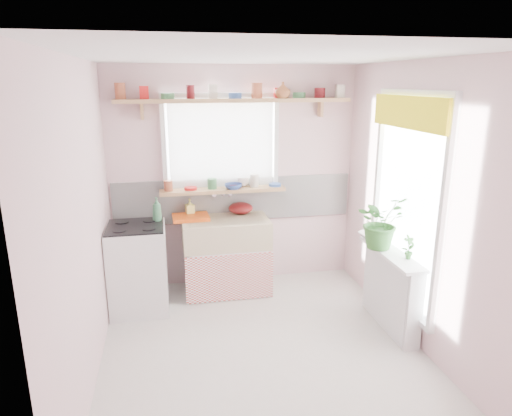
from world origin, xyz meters
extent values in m
plane|color=silver|center=(0.00, 0.00, 0.00)|extent=(3.20, 3.20, 0.00)
plane|color=white|center=(0.00, 0.00, 2.50)|extent=(3.20, 3.20, 0.00)
plane|color=beige|center=(0.00, 1.60, 1.25)|extent=(2.80, 0.00, 2.80)
plane|color=beige|center=(0.00, -1.60, 1.25)|extent=(2.80, 0.00, 2.80)
plane|color=beige|center=(-1.40, 0.00, 1.25)|extent=(0.00, 3.20, 3.20)
plane|color=beige|center=(1.40, 0.00, 1.25)|extent=(0.00, 3.20, 3.20)
cube|color=white|center=(0.00, 1.59, 1.00)|extent=(2.74, 0.03, 0.50)
cube|color=#CC848D|center=(0.00, 1.58, 0.80)|extent=(2.74, 0.02, 0.12)
cube|color=white|center=(-0.15, 1.60, 1.65)|extent=(1.20, 0.01, 1.00)
cube|color=white|center=(-0.15, 1.53, 1.65)|extent=(1.15, 0.02, 0.95)
cube|color=white|center=(1.40, 0.20, 1.25)|extent=(0.01, 1.10, 1.90)
cube|color=#FFF31A|center=(1.31, 0.20, 2.06)|extent=(0.03, 1.20, 0.28)
cube|color=white|center=(-0.15, 1.30, 0.28)|extent=(0.85, 0.55, 0.55)
cube|color=#D0433D|center=(-0.15, 1.02, 0.28)|extent=(0.95, 0.02, 0.53)
cube|color=beige|center=(-0.15, 1.30, 0.70)|extent=(0.95, 0.55, 0.30)
cylinder|color=silver|center=(-0.15, 1.55, 1.10)|extent=(0.03, 0.22, 0.03)
cube|color=white|center=(-1.10, 1.05, 0.45)|extent=(0.58, 0.58, 0.90)
cube|color=black|center=(-1.10, 1.05, 0.91)|extent=(0.56, 0.56, 0.02)
cylinder|color=black|center=(-1.24, 0.91, 0.92)|extent=(0.14, 0.14, 0.01)
cylinder|color=black|center=(-0.96, 0.91, 0.92)|extent=(0.14, 0.14, 0.01)
cylinder|color=black|center=(-1.24, 1.19, 0.92)|extent=(0.14, 0.14, 0.01)
cylinder|color=black|center=(-0.96, 1.19, 0.92)|extent=(0.14, 0.14, 0.01)
cube|color=white|center=(1.30, 0.20, 0.38)|extent=(0.15, 0.90, 0.75)
cube|color=white|center=(1.27, 0.20, 0.76)|extent=(0.22, 0.95, 0.03)
cube|color=tan|center=(-0.15, 1.48, 1.14)|extent=(1.40, 0.22, 0.04)
cube|color=tan|center=(0.00, 1.47, 2.12)|extent=(2.52, 0.24, 0.04)
cylinder|color=#A55133|center=(-1.18, 1.47, 2.20)|extent=(0.11, 0.11, 0.12)
cylinder|color=red|center=(-0.94, 1.47, 2.20)|extent=(0.11, 0.11, 0.12)
cylinder|color=#3F7F4C|center=(-0.71, 1.47, 2.17)|extent=(0.11, 0.11, 0.06)
cylinder|color=#590F14|center=(-0.47, 1.47, 2.20)|extent=(0.11, 0.11, 0.12)
cylinder|color=silver|center=(-0.24, 1.47, 2.20)|extent=(0.11, 0.11, 0.12)
cylinder|color=#3359A5|center=(0.00, 1.47, 2.17)|extent=(0.11, 0.11, 0.06)
cylinder|color=#A55133|center=(0.24, 1.47, 2.20)|extent=(0.11, 0.11, 0.12)
cylinder|color=red|center=(0.47, 1.47, 2.20)|extent=(0.11, 0.11, 0.12)
cylinder|color=#3F7F4C|center=(0.71, 1.47, 2.17)|extent=(0.11, 0.11, 0.06)
cylinder|color=#590F14|center=(0.94, 1.47, 2.20)|extent=(0.11, 0.11, 0.12)
cylinder|color=silver|center=(1.18, 1.47, 2.20)|extent=(0.11, 0.11, 0.12)
cylinder|color=#A55133|center=(-0.77, 1.48, 1.22)|extent=(0.11, 0.11, 0.12)
cylinder|color=red|center=(-0.52, 1.48, 1.22)|extent=(0.11, 0.11, 0.12)
cylinder|color=#3F7F4C|center=(-0.27, 1.48, 1.19)|extent=(0.11, 0.11, 0.06)
cylinder|color=#590F14|center=(-0.03, 1.48, 1.22)|extent=(0.11, 0.11, 0.12)
cylinder|color=silver|center=(0.22, 1.48, 1.22)|extent=(0.11, 0.11, 0.12)
cylinder|color=#3359A5|center=(0.47, 1.48, 1.19)|extent=(0.11, 0.11, 0.06)
cube|color=#FA5F16|center=(-0.53, 1.39, 0.87)|extent=(0.41, 0.31, 0.04)
ellipsoid|color=#5D1011|center=(0.05, 1.50, 0.91)|extent=(0.33, 0.33, 0.13)
imported|color=#33702D|center=(1.21, 0.34, 1.03)|extent=(0.57, 0.53, 0.52)
imported|color=white|center=(1.26, 0.57, 0.81)|extent=(0.34, 0.34, 0.07)
imported|color=#326C2B|center=(1.33, 0.01, 0.89)|extent=(0.14, 0.11, 0.22)
imported|color=#E9DF67|center=(-0.53, 1.50, 0.95)|extent=(0.11, 0.11, 0.20)
imported|color=beige|center=(0.09, 1.54, 1.21)|extent=(0.14, 0.14, 0.10)
imported|color=#2E4D98|center=(-0.04, 1.42, 1.19)|extent=(0.22, 0.22, 0.06)
imported|color=#99572F|center=(0.51, 1.41, 2.23)|extent=(0.19, 0.19, 0.17)
imported|color=#3D7B53|center=(-0.88, 1.18, 1.04)|extent=(0.12, 0.12, 0.25)
sphere|color=orange|center=(1.26, 0.57, 0.87)|extent=(0.08, 0.08, 0.08)
sphere|color=orange|center=(1.32, 0.60, 0.87)|extent=(0.08, 0.08, 0.08)
sphere|color=orange|center=(1.21, 0.59, 0.87)|extent=(0.08, 0.08, 0.08)
cylinder|color=yellow|center=(1.28, 0.52, 0.88)|extent=(0.18, 0.04, 0.10)
camera|label=1|loc=(-0.76, -3.48, 2.32)|focal=32.00mm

